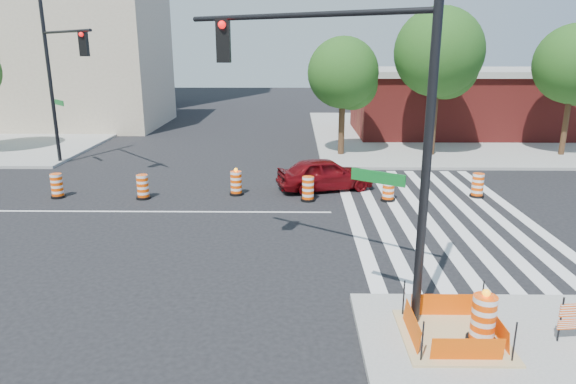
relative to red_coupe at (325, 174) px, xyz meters
name	(u,v)px	position (x,y,z in m)	size (l,w,h in m)	color
ground	(150,212)	(-6.94, -3.24, -0.72)	(120.00, 120.00, 0.00)	black
sidewalk_ne	(467,133)	(11.06, 14.76, -0.65)	(22.00, 22.00, 0.15)	gray
crosswalk_east	(434,213)	(4.01, -3.24, -0.72)	(6.75, 13.50, 0.01)	silver
lane_centerline	(150,212)	(-6.94, -3.24, -0.72)	(14.00, 0.12, 0.01)	silver
excavation_pit	(453,334)	(2.06, -12.24, -0.50)	(2.20, 2.20, 0.90)	tan
brick_storefront	(470,102)	(11.06, 14.76, 1.59)	(16.50, 8.50, 4.60)	maroon
beige_midrise	(68,61)	(-18.94, 18.76, 4.28)	(14.00, 10.00, 10.00)	tan
red_coupe	(325,174)	(0.00, 0.00, 0.00)	(1.71, 4.25, 1.45)	#5D080C
signal_pole_se	(352,88)	(-0.12, -10.61, 4.57)	(5.49, 3.81, 8.65)	black
signal_pole_nw	(59,65)	(-12.94, 3.73, 4.53)	(4.39, 4.98, 8.58)	black
pit_drum	(483,321)	(2.59, -12.43, -0.06)	(0.63, 0.63, 1.24)	black
tree_north_c	(344,77)	(1.37, 7.18, 3.77)	(3.97, 3.94, 6.71)	#382314
tree_north_d	(439,57)	(6.55, 7.10, 4.83)	(4.87, 4.87, 8.27)	#382314
tree_north_e	(574,69)	(14.02, 7.14, 4.24)	(4.34, 4.34, 7.39)	#382314
median_drum_2	(57,187)	(-11.35, -1.38, -0.25)	(0.60, 0.60, 1.02)	black
median_drum_3	(143,188)	(-7.70, -1.50, -0.25)	(0.60, 0.60, 1.02)	black
median_drum_4	(236,184)	(-3.86, -0.85, -0.24)	(0.60, 0.60, 1.18)	black
median_drum_5	(308,190)	(-0.80, -1.71, -0.25)	(0.60, 0.60, 1.02)	black
median_drum_6	(388,190)	(2.51, -1.67, -0.25)	(0.60, 0.60, 1.02)	black
median_drum_7	(478,186)	(6.36, -1.09, -0.25)	(0.60, 0.60, 1.02)	black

